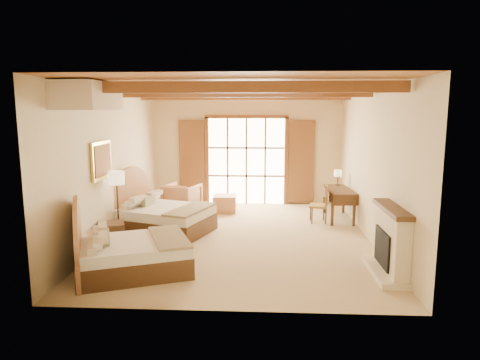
# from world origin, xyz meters

# --- Properties ---
(floor) EXTENTS (7.00, 7.00, 0.00)m
(floor) POSITION_xyz_m (0.00, 0.00, 0.00)
(floor) COLOR #D1B78A
(floor) RESTS_ON ground
(wall_back) EXTENTS (5.50, 0.00, 5.50)m
(wall_back) POSITION_xyz_m (0.00, 3.50, 1.60)
(wall_back) COLOR beige
(wall_back) RESTS_ON ground
(wall_left) EXTENTS (0.00, 7.00, 7.00)m
(wall_left) POSITION_xyz_m (-2.75, 0.00, 1.60)
(wall_left) COLOR beige
(wall_left) RESTS_ON ground
(wall_right) EXTENTS (0.00, 7.00, 7.00)m
(wall_right) POSITION_xyz_m (2.75, 0.00, 1.60)
(wall_right) COLOR beige
(wall_right) RESTS_ON ground
(ceiling) EXTENTS (7.00, 7.00, 0.00)m
(ceiling) POSITION_xyz_m (0.00, 0.00, 3.20)
(ceiling) COLOR #A97038
(ceiling) RESTS_ON ground
(ceiling_beams) EXTENTS (5.39, 4.60, 0.18)m
(ceiling_beams) POSITION_xyz_m (0.00, 0.00, 3.08)
(ceiling_beams) COLOR brown
(ceiling_beams) RESTS_ON ceiling
(french_doors) EXTENTS (3.95, 0.08, 2.60)m
(french_doors) POSITION_xyz_m (0.00, 3.44, 1.25)
(french_doors) COLOR white
(french_doors) RESTS_ON ground
(fireplace) EXTENTS (0.46, 1.40, 1.16)m
(fireplace) POSITION_xyz_m (2.60, -2.00, 0.51)
(fireplace) COLOR beige
(fireplace) RESTS_ON ground
(painting) EXTENTS (0.06, 0.95, 0.75)m
(painting) POSITION_xyz_m (-2.70, -0.75, 1.75)
(painting) COLOR gold
(painting) RESTS_ON wall_left
(canopy_valance) EXTENTS (0.70, 1.40, 0.45)m
(canopy_valance) POSITION_xyz_m (-2.40, -2.00, 2.95)
(canopy_valance) COLOR beige
(canopy_valance) RESTS_ON ceiling
(bed_near) EXTENTS (2.30, 1.95, 1.20)m
(bed_near) POSITION_xyz_m (-1.84, -2.15, 0.36)
(bed_near) COLOR #482A1C
(bed_near) RESTS_ON floor
(bed_far) EXTENTS (2.37, 2.01, 1.26)m
(bed_far) POSITION_xyz_m (-1.85, 0.30, 0.38)
(bed_far) COLOR #482A1C
(bed_far) RESTS_ON floor
(nightstand) EXTENTS (0.62, 0.62, 0.58)m
(nightstand) POSITION_xyz_m (-2.45, -1.12, 0.29)
(nightstand) COLOR #482A1C
(nightstand) RESTS_ON floor
(floor_lamp) EXTENTS (0.32, 0.32, 1.50)m
(floor_lamp) POSITION_xyz_m (-2.50, -0.53, 1.28)
(floor_lamp) COLOR #37291B
(floor_lamp) RESTS_ON floor
(armchair) EXTENTS (1.07, 1.08, 0.79)m
(armchair) POSITION_xyz_m (-1.69, 2.20, 0.39)
(armchair) COLOR #B67C53
(armchair) RESTS_ON floor
(ottoman) EXTENTS (0.62, 0.62, 0.44)m
(ottoman) POSITION_xyz_m (-0.55, 2.38, 0.22)
(ottoman) COLOR #A46644
(ottoman) RESTS_ON floor
(desk) EXTENTS (0.73, 1.48, 0.77)m
(desk) POSITION_xyz_m (2.40, 1.70, 0.41)
(desk) COLOR #482A1C
(desk) RESTS_ON floor
(desk_chair) EXTENTS (0.49, 0.49, 0.94)m
(desk_chair) POSITION_xyz_m (1.87, 1.34, 0.29)
(desk_chair) COLOR olive
(desk_chair) RESTS_ON floor
(desk_lamp) EXTENTS (0.20, 0.20, 0.40)m
(desk_lamp) POSITION_xyz_m (2.46, 2.28, 1.08)
(desk_lamp) COLOR #37291B
(desk_lamp) RESTS_ON desk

